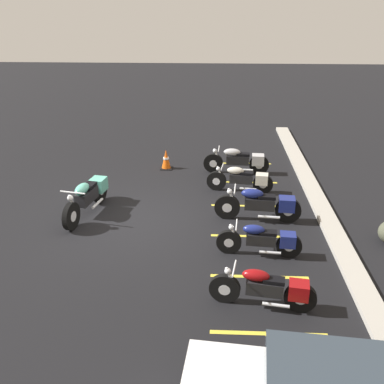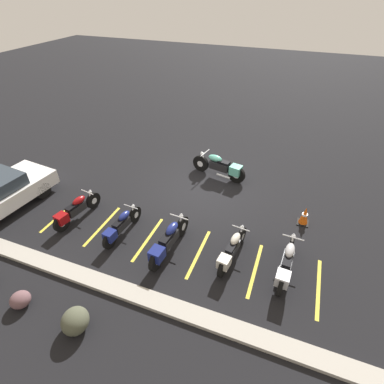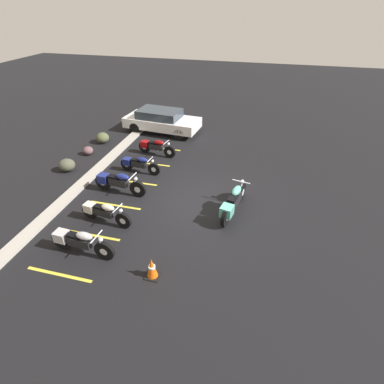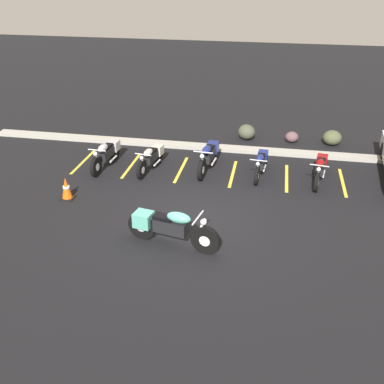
{
  "view_description": "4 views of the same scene",
  "coord_description": "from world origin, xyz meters",
  "views": [
    {
      "loc": [
        10.6,
        2.2,
        5.55
      ],
      "look_at": [
        0.3,
        1.74,
        1.0
      ],
      "focal_mm": 42.0,
      "sensor_mm": 36.0,
      "label": 1
    },
    {
      "loc": [
        -3.15,
        9.33,
        6.99
      ],
      "look_at": [
        0.06,
        0.98,
        0.51
      ],
      "focal_mm": 28.0,
      "sensor_mm": 36.0,
      "label": 2
    },
    {
      "loc": [
        -9.32,
        -1.91,
        6.73
      ],
      "look_at": [
        -0.25,
        0.45,
        0.57
      ],
      "focal_mm": 28.0,
      "sensor_mm": 36.0,
      "label": 3
    },
    {
      "loc": [
        1.91,
        -10.24,
        6.36
      ],
      "look_at": [
        -0.14,
        0.52,
        0.65
      ],
      "focal_mm": 42.0,
      "sensor_mm": 36.0,
      "label": 4
    }
  ],
  "objects": [
    {
      "name": "stall_line_1",
      "position": [
        -2.81,
        3.29,
        0.0
      ],
      "size": [
        0.1,
        2.1,
        0.0
      ],
      "primitive_type": "cube",
      "color": "gold",
      "rests_on": "ground"
    },
    {
      "name": "parked_bike_1",
      "position": [
        -2.04,
        3.18,
        0.42
      ],
      "size": [
        0.64,
        2.01,
        0.79
      ],
      "rotation": [
        0.0,
        0.0,
        -1.71
      ],
      "color": "black",
      "rests_on": "ground"
    },
    {
      "name": "stall_line_3",
      "position": [
        0.72,
        3.29,
        0.0
      ],
      "size": [
        0.1,
        2.1,
        0.0
      ],
      "primitive_type": "cube",
      "color": "gold",
      "rests_on": "ground"
    },
    {
      "name": "stall_line_5",
      "position": [
        4.25,
        3.29,
        0.0
      ],
      "size": [
        0.1,
        2.1,
        0.0
      ],
      "primitive_type": "cube",
      "color": "gold",
      "rests_on": "ground"
    },
    {
      "name": "motorcycle_teal_featured",
      "position": [
        -0.42,
        -1.14,
        0.51
      ],
      "size": [
        2.42,
        0.87,
        0.96
      ],
      "rotation": [
        0.0,
        0.0,
        -0.2
      ],
      "color": "black",
      "rests_on": "ground"
    },
    {
      "name": "parked_bike_0",
      "position": [
        -3.6,
        3.16,
        0.46
      ],
      "size": [
        0.62,
        2.19,
        0.86
      ],
      "rotation": [
        0.0,
        0.0,
        -1.63
      ],
      "color": "black",
      "rests_on": "ground"
    },
    {
      "name": "ground",
      "position": [
        0.0,
        0.0,
        0.0
      ],
      "size": [
        60.0,
        60.0,
        0.0
      ],
      "primitive_type": "plane",
      "color": "black"
    },
    {
      "name": "concrete_curb",
      "position": [
        0.0,
        5.33,
        0.06
      ],
      "size": [
        18.0,
        0.5,
        0.12
      ],
      "primitive_type": "cube",
      "color": "#A8A399",
      "rests_on": "ground"
    },
    {
      "name": "car_white",
      "position": [
        6.49,
        4.02,
        0.68
      ],
      "size": [
        2.22,
        4.46,
        1.29
      ],
      "rotation": [
        0.0,
        0.0,
        -1.67
      ],
      "color": "black",
      "rests_on": "ground"
    },
    {
      "name": "stall_line_2",
      "position": [
        -1.04,
        3.29,
        0.0
      ],
      "size": [
        0.1,
        2.1,
        0.0
      ],
      "primitive_type": "cube",
      "color": "gold",
      "rests_on": "ground"
    },
    {
      "name": "landscape_rock_1",
      "position": [
        2.65,
        6.62,
        0.21
      ],
      "size": [
        0.71,
        0.71,
        0.41
      ],
      "primitive_type": "ellipsoid",
      "rotation": [
        0.0,
        0.0,
        0.93
      ],
      "color": "brown",
      "rests_on": "ground"
    },
    {
      "name": "parked_bike_4",
      "position": [
        3.49,
        3.33,
        0.43
      ],
      "size": [
        0.68,
        2.04,
        0.81
      ],
      "rotation": [
        0.0,
        0.0,
        -1.73
      ],
      "color": "black",
      "rests_on": "ground"
    },
    {
      "name": "landscape_rock_0",
      "position": [
        4.16,
        6.61,
        0.28
      ],
      "size": [
        0.77,
        0.76,
        0.56
      ],
      "primitive_type": "ellipsoid",
      "rotation": [
        0.0,
        0.0,
        0.11
      ],
      "color": "#4C5235",
      "rests_on": "ground"
    },
    {
      "name": "stall_line_0",
      "position": [
        -4.57,
        3.29,
        0.0
      ],
      "size": [
        0.1,
        2.1,
        0.0
      ],
      "primitive_type": "cube",
      "color": "gold",
      "rests_on": "ground"
    },
    {
      "name": "traffic_cone",
      "position": [
        -3.94,
        0.65,
        0.32
      ],
      "size": [
        0.4,
        0.4,
        0.68
      ],
      "color": "black",
      "rests_on": "ground"
    },
    {
      "name": "stall_line_4",
      "position": [
        2.48,
        3.29,
        0.0
      ],
      "size": [
        0.1,
        2.1,
        0.0
      ],
      "primitive_type": "cube",
      "color": "gold",
      "rests_on": "ground"
    },
    {
      "name": "landscape_rock_2",
      "position": [
        0.89,
        6.62,
        0.29
      ],
      "size": [
        0.9,
        0.93,
        0.58
      ],
      "primitive_type": "ellipsoid",
      "rotation": [
        0.0,
        0.0,
        0.45
      ],
      "color": "#484B3A",
      "rests_on": "ground"
    },
    {
      "name": "parked_bike_3",
      "position": [
        1.6,
        3.43,
        0.41
      ],
      "size": [
        0.55,
        1.96,
        0.77
      ],
      "rotation": [
        0.0,
        0.0,
        -1.66
      ],
      "color": "black",
      "rests_on": "ground"
    },
    {
      "name": "parked_bike_2",
      "position": [
        -0.15,
        3.57,
        0.48
      ],
      "size": [
        0.64,
        2.29,
        0.9
      ],
      "rotation": [
        0.0,
        0.0,
        -1.66
      ],
      "color": "black",
      "rests_on": "ground"
    }
  ]
}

